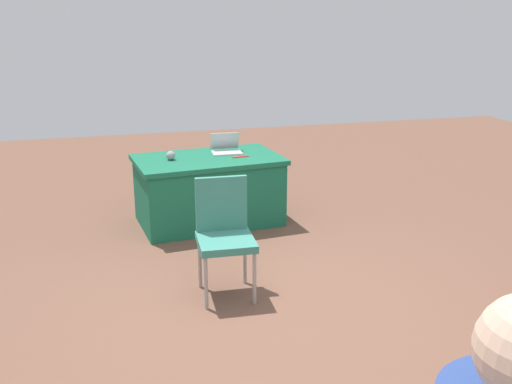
% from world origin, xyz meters
% --- Properties ---
extents(ground_plane, '(14.40, 14.40, 0.00)m').
position_xyz_m(ground_plane, '(0.00, 0.00, 0.00)').
color(ground_plane, brown).
extents(table_foreground, '(1.61, 1.06, 0.73)m').
position_xyz_m(table_foreground, '(0.03, -2.13, 0.36)').
color(table_foreground, '#196647').
rests_on(table_foreground, ground).
extents(chair_near_front, '(0.46, 0.46, 0.95)m').
position_xyz_m(chair_near_front, '(0.22, -0.45, 0.54)').
color(chair_near_front, '#9E9993').
rests_on(chair_near_front, ground).
extents(laptop_silver, '(0.33, 0.31, 0.21)m').
position_xyz_m(laptop_silver, '(-0.21, -2.30, 0.77)').
color(laptop_silver, silver).
rests_on(laptop_silver, table_foreground).
extents(yarn_ball, '(0.09, 0.09, 0.09)m').
position_xyz_m(yarn_ball, '(0.42, -2.12, 0.77)').
color(yarn_ball, gray).
rests_on(yarn_ball, table_foreground).
extents(scissors_red, '(0.18, 0.07, 0.01)m').
position_xyz_m(scissors_red, '(-0.31, -2.05, 0.73)').
color(scissors_red, red).
rests_on(scissors_red, table_foreground).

